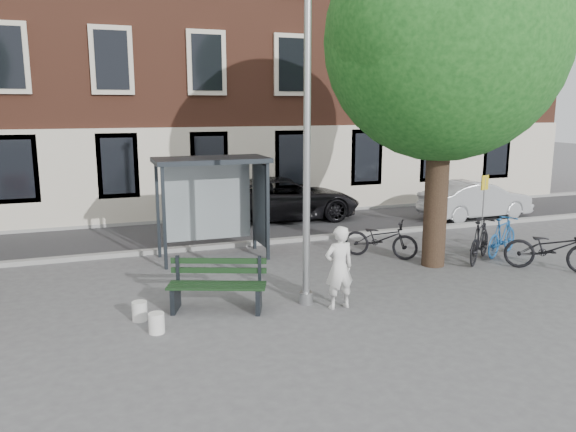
% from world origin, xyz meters
% --- Properties ---
extents(ground, '(90.00, 90.00, 0.00)m').
position_xyz_m(ground, '(0.00, 0.00, 0.00)').
color(ground, '#4C4C4F').
rests_on(ground, ground).
extents(road, '(40.00, 4.00, 0.01)m').
position_xyz_m(road, '(0.00, 7.00, 0.01)').
color(road, '#28282B').
rests_on(road, ground).
extents(curb_near, '(40.00, 0.25, 0.12)m').
position_xyz_m(curb_near, '(0.00, 5.00, 0.06)').
color(curb_near, gray).
rests_on(curb_near, ground).
extents(curb_far, '(40.00, 0.25, 0.12)m').
position_xyz_m(curb_far, '(0.00, 9.00, 0.06)').
color(curb_far, gray).
rests_on(curb_far, ground).
extents(building_row, '(30.00, 8.00, 14.00)m').
position_xyz_m(building_row, '(0.00, 13.00, 7.00)').
color(building_row, brown).
rests_on(building_row, ground).
extents(lamppost, '(0.28, 0.35, 6.11)m').
position_xyz_m(lamppost, '(0.00, 0.00, 2.78)').
color(lamppost, '#9EA0A3').
rests_on(lamppost, ground).
extents(tree_right, '(5.76, 5.60, 8.20)m').
position_xyz_m(tree_right, '(4.01, 1.38, 5.62)').
color(tree_right, black).
rests_on(tree_right, ground).
extents(bus_shelter, '(2.85, 1.45, 2.62)m').
position_xyz_m(bus_shelter, '(-0.61, 4.11, 1.92)').
color(bus_shelter, '#1E2328').
rests_on(bus_shelter, ground).
extents(painter, '(0.61, 0.41, 1.65)m').
position_xyz_m(painter, '(0.51, -0.44, 0.82)').
color(painter, silver).
rests_on(painter, ground).
extents(bench, '(1.97, 1.23, 0.97)m').
position_xyz_m(bench, '(-1.74, 0.28, 0.45)').
color(bench, '#1E2328').
rests_on(bench, ground).
extents(bike_a, '(1.90, 1.77, 1.01)m').
position_xyz_m(bike_a, '(3.13, 2.59, 0.51)').
color(bike_a, black).
rests_on(bike_a, ground).
extents(bike_b, '(1.76, 1.24, 1.04)m').
position_xyz_m(bike_b, '(6.25, 1.68, 0.52)').
color(bike_b, '#1B5397').
rests_on(bike_b, ground).
extents(bike_c, '(2.07, 1.93, 1.10)m').
position_xyz_m(bike_c, '(6.38, 0.15, 0.55)').
color(bike_c, black).
rests_on(bike_c, ground).
extents(bike_d, '(1.75, 1.55, 1.10)m').
position_xyz_m(bike_d, '(5.30, 1.40, 0.55)').
color(bike_d, black).
rests_on(bike_d, ground).
extents(car_dark, '(5.44, 2.76, 1.47)m').
position_xyz_m(car_dark, '(2.46, 8.26, 0.74)').
color(car_dark, black).
rests_on(car_dark, ground).
extents(car_silver, '(4.07, 1.57, 1.32)m').
position_xyz_m(car_silver, '(8.83, 6.07, 0.66)').
color(car_silver, '#A4A7AC').
rests_on(car_silver, ground).
extents(bucket_a, '(0.32, 0.32, 0.36)m').
position_xyz_m(bucket_a, '(-3.00, -0.49, 0.18)').
color(bucket_a, silver).
rests_on(bucket_a, ground).
extents(bucket_b, '(0.33, 0.33, 0.36)m').
position_xyz_m(bucket_b, '(-3.22, 0.21, 0.18)').
color(bucket_b, silver).
rests_on(bucket_b, ground).
extents(notice_sign, '(0.32, 0.13, 1.91)m').
position_xyz_m(notice_sign, '(7.00, 3.42, 1.38)').
color(notice_sign, '#9EA0A3').
rests_on(notice_sign, ground).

